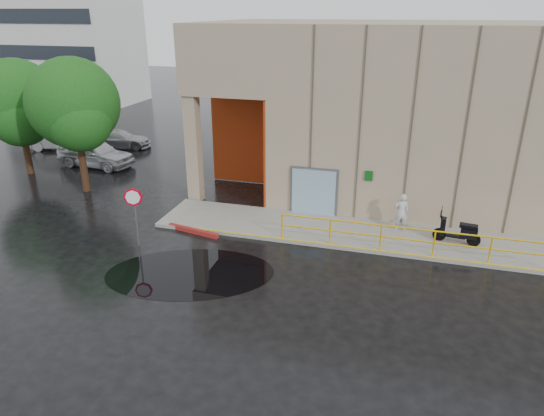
{
  "coord_description": "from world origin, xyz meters",
  "views": [
    {
      "loc": [
        3.8,
        -13.61,
        8.51
      ],
      "look_at": [
        -0.87,
        3.0,
        1.44
      ],
      "focal_mm": 32.0,
      "sensor_mm": 36.0,
      "label": 1
    }
  ],
  "objects_px": {
    "scooter": "(459,225)",
    "car_a": "(95,153)",
    "tree_far": "(18,105)",
    "red_curb": "(193,231)",
    "stop_sign": "(134,204)",
    "tree_near": "(75,107)",
    "car_c": "(119,139)",
    "car_b": "(61,138)",
    "person": "(401,212)"
  },
  "relations": [
    {
      "from": "stop_sign",
      "to": "car_a",
      "type": "xyz_separation_m",
      "value": [
        -7.68,
        8.57,
        -0.97
      ]
    },
    {
      "from": "stop_sign",
      "to": "tree_near",
      "type": "xyz_separation_m",
      "value": [
        -5.58,
        4.68,
        2.49
      ]
    },
    {
      "from": "car_c",
      "to": "car_a",
      "type": "bearing_deg",
      "value": 176.5
    },
    {
      "from": "person",
      "to": "stop_sign",
      "type": "relative_size",
      "value": 0.66
    },
    {
      "from": "person",
      "to": "car_b",
      "type": "xyz_separation_m",
      "value": [
        -21.89,
        7.4,
        -0.23
      ]
    },
    {
      "from": "person",
      "to": "tree_near",
      "type": "height_order",
      "value": "tree_near"
    },
    {
      "from": "car_a",
      "to": "scooter",
      "type": "bearing_deg",
      "value": -99.36
    },
    {
      "from": "tree_near",
      "to": "car_a",
      "type": "bearing_deg",
      "value": 118.35
    },
    {
      "from": "stop_sign",
      "to": "car_c",
      "type": "xyz_separation_m",
      "value": [
        -8.65,
        12.53,
        -1.16
      ]
    },
    {
      "from": "scooter",
      "to": "tree_far",
      "type": "relative_size",
      "value": 0.29
    },
    {
      "from": "stop_sign",
      "to": "tree_near",
      "type": "bearing_deg",
      "value": 144.09
    },
    {
      "from": "person",
      "to": "car_c",
      "type": "height_order",
      "value": "person"
    },
    {
      "from": "car_b",
      "to": "car_c",
      "type": "bearing_deg",
      "value": -90.46
    },
    {
      "from": "car_a",
      "to": "stop_sign",
      "type": "bearing_deg",
      "value": -132.29
    },
    {
      "from": "tree_near",
      "to": "red_curb",
      "type": "bearing_deg",
      "value": -22.95
    },
    {
      "from": "car_a",
      "to": "tree_far",
      "type": "bearing_deg",
      "value": 136.67
    },
    {
      "from": "car_b",
      "to": "tree_far",
      "type": "distance_m",
      "value": 6.21
    },
    {
      "from": "person",
      "to": "scooter",
      "type": "height_order",
      "value": "person"
    },
    {
      "from": "person",
      "to": "red_curb",
      "type": "bearing_deg",
      "value": 5.73
    },
    {
      "from": "scooter",
      "to": "car_a",
      "type": "relative_size",
      "value": 0.39
    },
    {
      "from": "tree_far",
      "to": "scooter",
      "type": "bearing_deg",
      "value": -7.75
    },
    {
      "from": "red_curb",
      "to": "tree_far",
      "type": "relative_size",
      "value": 0.38
    },
    {
      "from": "scooter",
      "to": "car_a",
      "type": "height_order",
      "value": "car_a"
    },
    {
      "from": "tree_far",
      "to": "car_b",
      "type": "bearing_deg",
      "value": 109.89
    },
    {
      "from": "person",
      "to": "tree_far",
      "type": "bearing_deg",
      "value": -16.47
    },
    {
      "from": "red_curb",
      "to": "stop_sign",
      "type": "bearing_deg",
      "value": -133.12
    },
    {
      "from": "scooter",
      "to": "stop_sign",
      "type": "xyz_separation_m",
      "value": [
        -11.88,
        -3.26,
        0.82
      ]
    },
    {
      "from": "tree_far",
      "to": "tree_near",
      "type": "bearing_deg",
      "value": -18.55
    },
    {
      "from": "person",
      "to": "tree_near",
      "type": "xyz_separation_m",
      "value": [
        -15.31,
        0.75,
        3.31
      ]
    },
    {
      "from": "stop_sign",
      "to": "red_curb",
      "type": "bearing_deg",
      "value": 50.98
    },
    {
      "from": "car_a",
      "to": "car_b",
      "type": "xyz_separation_m",
      "value": [
        -4.48,
        2.76,
        -0.07
      ]
    },
    {
      "from": "scooter",
      "to": "car_b",
      "type": "height_order",
      "value": "scooter"
    },
    {
      "from": "scooter",
      "to": "car_a",
      "type": "xyz_separation_m",
      "value": [
        -19.56,
        5.32,
        -0.15
      ]
    },
    {
      "from": "car_a",
      "to": "car_b",
      "type": "distance_m",
      "value": 5.26
    },
    {
      "from": "person",
      "to": "tree_far",
      "type": "distance_m",
      "value": 20.41
    },
    {
      "from": "scooter",
      "to": "red_curb",
      "type": "bearing_deg",
      "value": -163.11
    },
    {
      "from": "car_b",
      "to": "tree_far",
      "type": "relative_size",
      "value": 0.69
    },
    {
      "from": "car_c",
      "to": "tree_far",
      "type": "height_order",
      "value": "tree_far"
    },
    {
      "from": "person",
      "to": "red_curb",
      "type": "xyz_separation_m",
      "value": [
        -8.17,
        -2.27,
        -0.85
      ]
    },
    {
      "from": "car_c",
      "to": "tree_far",
      "type": "relative_size",
      "value": 0.66
    },
    {
      "from": "tree_near",
      "to": "car_c",
      "type": "bearing_deg",
      "value": 111.36
    },
    {
      "from": "tree_near",
      "to": "tree_far",
      "type": "height_order",
      "value": "tree_near"
    },
    {
      "from": "stop_sign",
      "to": "tree_near",
      "type": "relative_size",
      "value": 0.36
    },
    {
      "from": "car_a",
      "to": "tree_near",
      "type": "relative_size",
      "value": 0.7
    },
    {
      "from": "person",
      "to": "stop_sign",
      "type": "xyz_separation_m",
      "value": [
        -9.73,
        -3.93,
        0.82
      ]
    },
    {
      "from": "car_c",
      "to": "car_b",
      "type": "bearing_deg",
      "value": 91.6
    },
    {
      "from": "car_a",
      "to": "tree_far",
      "type": "xyz_separation_m",
      "value": [
        -2.66,
        -2.29,
        3.06
      ]
    },
    {
      "from": "car_b",
      "to": "car_c",
      "type": "xyz_separation_m",
      "value": [
        3.51,
        1.2,
        -0.11
      ]
    },
    {
      "from": "stop_sign",
      "to": "tree_far",
      "type": "xyz_separation_m",
      "value": [
        -10.34,
        6.28,
        2.08
      ]
    },
    {
      "from": "stop_sign",
      "to": "tree_near",
      "type": "height_order",
      "value": "tree_near"
    }
  ]
}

